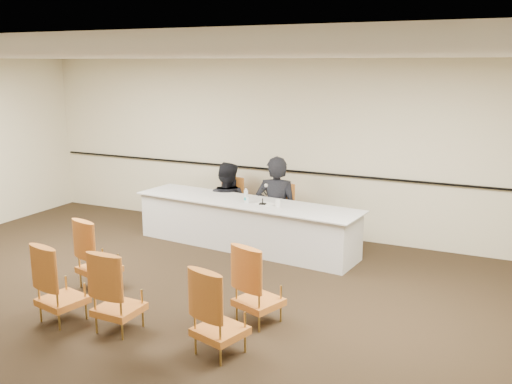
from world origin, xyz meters
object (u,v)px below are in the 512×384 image
panelist_second (227,209)px  aud_chair_front_left (98,253)px  panelist_main (276,213)px  water_bottle (246,196)px  drinking_glass (247,199)px  aud_chair_front_right (259,283)px  microphone (263,195)px  panel_table (245,224)px  aud_chair_back_right (220,310)px  panelist_main_chair (276,213)px  aud_chair_back_mid (118,290)px  panelist_second_chair (227,205)px  aud_chair_back_left (61,282)px  coffee_cup (278,203)px

panelist_second → aud_chair_front_left: bearing=78.1°
panelist_main → water_bottle: bearing=54.1°
drinking_glass → aud_chair_front_right: 2.68m
microphone → water_bottle: (-0.30, 0.02, -0.04)m
panelist_second → drinking_glass: (0.76, -0.71, 0.41)m
panel_table → aud_chair_back_right: 3.48m
panelist_main_chair → aud_chair_front_left: bearing=-109.0°
panel_table → aud_chair_back_mid: bearing=-83.6°
aud_chair_front_right → panelist_second_chair: bearing=142.9°
aud_chair_front_left → aud_chair_back_right: same height
panelist_second → microphone: 1.36m
aud_chair_back_mid → aud_chair_back_right: same height
aud_chair_back_mid → aud_chair_back_left: bearing=-171.9°
panelist_second → aud_chair_back_left: (-0.02, -3.97, 0.06)m
microphone → aud_chair_back_right: bearing=-78.6°
microphone → drinking_glass: (-0.27, 0.02, -0.10)m
panelist_second → aud_chair_back_left: size_ratio=1.76×
microphone → coffee_cup: size_ratio=2.64×
microphone → drinking_glass: bearing=170.8°
aud_chair_front_right → panelist_main: bearing=128.6°
aud_chair_front_left → aud_chair_back_left: bearing=-57.3°
coffee_cup → panelist_main_chair: bearing=115.1°
water_bottle → aud_chair_back_left: 3.37m
panel_table → panelist_second: size_ratio=2.29×
panel_table → aud_chair_front_left: size_ratio=4.03×
water_bottle → aud_chair_back_left: water_bottle is taller
drinking_glass → aud_chair_back_right: bearing=-68.5°
aud_chair_front_left → aud_chair_back_right: size_ratio=1.00×
water_bottle → drinking_glass: (0.02, 0.00, -0.06)m
microphone → panelist_second_chair: bearing=139.1°
panelist_main → drinking_glass: (-0.24, -0.61, 0.35)m
panel_table → aud_chair_front_right: bearing=-54.7°
panelist_second_chair → water_bottle: 1.10m
aud_chair_front_right → aud_chair_back_mid: bearing=-128.5°
panelist_second → aud_chair_front_right: 3.66m
microphone → water_bottle: microphone is taller
panelist_main_chair → microphone: bearing=-81.1°
coffee_cup → panelist_main: bearing=115.1°
panelist_second_chair → microphone: size_ratio=3.09×
water_bottle → panel_table: bearing=123.8°
coffee_cup → aud_chair_back_right: size_ratio=0.12×
water_bottle → coffee_cup: 0.58m
water_bottle → aud_chair_back_left: (-0.75, -3.26, -0.40)m
panel_table → panelist_second_chair: bearing=142.8°
drinking_glass → coffee_cup: bearing=-6.4°
aud_chair_back_left → aud_chair_back_right: size_ratio=1.00×
panelist_second → panel_table: bearing=131.5°
aud_chair_back_left → aud_chair_back_right: bearing=14.8°
drinking_glass → aud_chair_front_left: (-1.08, -2.26, -0.34)m
panel_table → panelist_main_chair: bearing=65.7°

